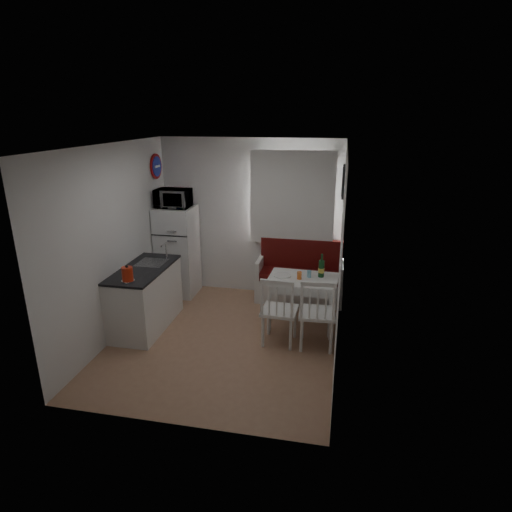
{
  "coord_description": "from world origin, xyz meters",
  "views": [
    {
      "loc": [
        1.46,
        -5.04,
        2.97
      ],
      "look_at": [
        0.35,
        0.5,
        1.07
      ],
      "focal_mm": 30.0,
      "sensor_mm": 36.0,
      "label": 1
    }
  ],
  "objects_px": {
    "dining_table": "(303,283)",
    "microwave": "(173,198)",
    "chair_left": "(279,305)",
    "chair_right": "(317,307)",
    "bench": "(300,281)",
    "kitchen_counter": "(146,297)",
    "wine_bottle": "(321,265)",
    "fridge": "(178,251)",
    "kettle": "(127,274)"
  },
  "relations": [
    {
      "from": "kitchen_counter",
      "to": "chair_left",
      "type": "xyz_separation_m",
      "value": [
        1.95,
        -0.19,
        0.15
      ]
    },
    {
      "from": "fridge",
      "to": "microwave",
      "type": "xyz_separation_m",
      "value": [
        0.0,
        -0.05,
        0.91
      ]
    },
    {
      "from": "bench",
      "to": "microwave",
      "type": "distance_m",
      "value": 2.46
    },
    {
      "from": "dining_table",
      "to": "microwave",
      "type": "xyz_separation_m",
      "value": [
        -2.18,
        0.71,
        1.01
      ]
    },
    {
      "from": "bench",
      "to": "dining_table",
      "type": "xyz_separation_m",
      "value": [
        0.13,
        -0.87,
        0.32
      ]
    },
    {
      "from": "kettle",
      "to": "chair_left",
      "type": "bearing_deg",
      "value": 10.29
    },
    {
      "from": "kitchen_counter",
      "to": "chair_right",
      "type": "relative_size",
      "value": 2.47
    },
    {
      "from": "chair_right",
      "to": "microwave",
      "type": "relative_size",
      "value": 0.99
    },
    {
      "from": "chair_left",
      "to": "kettle",
      "type": "bearing_deg",
      "value": -166.83
    },
    {
      "from": "kitchen_counter",
      "to": "kettle",
      "type": "bearing_deg",
      "value": -84.7
    },
    {
      "from": "kitchen_counter",
      "to": "wine_bottle",
      "type": "height_order",
      "value": "kitchen_counter"
    },
    {
      "from": "kitchen_counter",
      "to": "wine_bottle",
      "type": "bearing_deg",
      "value": 13.38
    },
    {
      "from": "chair_right",
      "to": "kettle",
      "type": "bearing_deg",
      "value": -174.89
    },
    {
      "from": "fridge",
      "to": "wine_bottle",
      "type": "bearing_deg",
      "value": -15.23
    },
    {
      "from": "dining_table",
      "to": "microwave",
      "type": "height_order",
      "value": "microwave"
    },
    {
      "from": "dining_table",
      "to": "chair_left",
      "type": "height_order",
      "value": "chair_left"
    },
    {
      "from": "chair_right",
      "to": "wine_bottle",
      "type": "xyz_separation_m",
      "value": [
        0.0,
        0.77,
        0.29
      ]
    },
    {
      "from": "bench",
      "to": "chair_right",
      "type": "xyz_separation_m",
      "value": [
        0.37,
        -1.55,
        0.28
      ]
    },
    {
      "from": "microwave",
      "to": "dining_table",
      "type": "bearing_deg",
      "value": -18.05
    },
    {
      "from": "kitchen_counter",
      "to": "dining_table",
      "type": "bearing_deg",
      "value": 12.36
    },
    {
      "from": "dining_table",
      "to": "chair_left",
      "type": "relative_size",
      "value": 1.92
    },
    {
      "from": "bench",
      "to": "kettle",
      "type": "relative_size",
      "value": 6.24
    },
    {
      "from": "dining_table",
      "to": "kettle",
      "type": "height_order",
      "value": "kettle"
    },
    {
      "from": "chair_right",
      "to": "chair_left",
      "type": "bearing_deg",
      "value": 176.72
    },
    {
      "from": "fridge",
      "to": "chair_left",
      "type": "bearing_deg",
      "value": -36.52
    },
    {
      "from": "chair_right",
      "to": "microwave",
      "type": "height_order",
      "value": "microwave"
    },
    {
      "from": "chair_left",
      "to": "microwave",
      "type": "xyz_separation_m",
      "value": [
        -1.93,
        1.38,
        1.06
      ]
    },
    {
      "from": "fridge",
      "to": "microwave",
      "type": "distance_m",
      "value": 0.91
    },
    {
      "from": "chair_right",
      "to": "bench",
      "type": "bearing_deg",
      "value": 100.5
    },
    {
      "from": "kitchen_counter",
      "to": "chair_left",
      "type": "bearing_deg",
      "value": -5.49
    },
    {
      "from": "chair_right",
      "to": "dining_table",
      "type": "bearing_deg",
      "value": 107.09
    },
    {
      "from": "fridge",
      "to": "kitchen_counter",
      "type": "bearing_deg",
      "value": -90.9
    },
    {
      "from": "kitchen_counter",
      "to": "fridge",
      "type": "relative_size",
      "value": 0.87
    },
    {
      "from": "microwave",
      "to": "kettle",
      "type": "bearing_deg",
      "value": -89.01
    },
    {
      "from": "dining_table",
      "to": "microwave",
      "type": "distance_m",
      "value": 2.51
    },
    {
      "from": "bench",
      "to": "kettle",
      "type": "distance_m",
      "value": 2.85
    },
    {
      "from": "fridge",
      "to": "kettle",
      "type": "distance_m",
      "value": 1.8
    },
    {
      "from": "chair_right",
      "to": "fridge",
      "type": "xyz_separation_m",
      "value": [
        -2.43,
        1.43,
        0.14
      ]
    },
    {
      "from": "fridge",
      "to": "dining_table",
      "type": "bearing_deg",
      "value": -19.23
    },
    {
      "from": "bench",
      "to": "wine_bottle",
      "type": "xyz_separation_m",
      "value": [
        0.37,
        -0.77,
        0.57
      ]
    },
    {
      "from": "dining_table",
      "to": "chair_right",
      "type": "bearing_deg",
      "value": -67.52
    },
    {
      "from": "wine_bottle",
      "to": "kitchen_counter",
      "type": "bearing_deg",
      "value": -166.62
    },
    {
      "from": "dining_table",
      "to": "microwave",
      "type": "relative_size",
      "value": 1.86
    },
    {
      "from": "chair_right",
      "to": "fridge",
      "type": "relative_size",
      "value": 0.35
    },
    {
      "from": "wine_bottle",
      "to": "microwave",
      "type": "bearing_deg",
      "value": 165.87
    },
    {
      "from": "wine_bottle",
      "to": "dining_table",
      "type": "bearing_deg",
      "value": -157.91
    },
    {
      "from": "bench",
      "to": "fridge",
      "type": "distance_m",
      "value": 2.1
    },
    {
      "from": "bench",
      "to": "dining_table",
      "type": "relative_size",
      "value": 1.4
    },
    {
      "from": "chair_left",
      "to": "chair_right",
      "type": "relative_size",
      "value": 0.98
    },
    {
      "from": "fridge",
      "to": "wine_bottle",
      "type": "height_order",
      "value": "fridge"
    }
  ]
}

